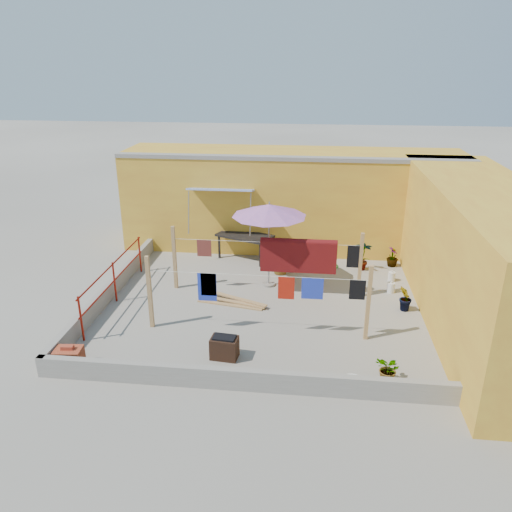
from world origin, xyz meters
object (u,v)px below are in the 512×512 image
patio_umbrella (269,211)px  water_jug_b (391,287)px  outdoor_table (245,237)px  brazier (224,347)px  water_jug_a (392,276)px  green_hose (329,265)px  plant_back_a (281,260)px  white_basin (353,383)px  brick_stack (69,357)px

patio_umbrella → water_jug_b: size_ratio=7.51×
patio_umbrella → outdoor_table: size_ratio=1.27×
outdoor_table → brazier: size_ratio=3.17×
water_jug_a → green_hose: bearing=153.0°
water_jug_b → plant_back_a: size_ratio=0.38×
outdoor_table → water_jug_a: outdoor_table is taller
water_jug_a → water_jug_b: 0.78m
outdoor_table → plant_back_a: (1.23, -1.05, -0.30)m
green_hose → brazier: bearing=-113.7°
brazier → water_jug_a: size_ratio=1.91×
patio_umbrella → green_hose: bearing=42.0°
patio_umbrella → brazier: 4.29m
white_basin → plant_back_a: size_ratio=0.62×
outdoor_table → plant_back_a: size_ratio=2.26×
green_hose → water_jug_a: bearing=-27.0°
green_hose → plant_back_a: size_ratio=0.64×
outdoor_table → brick_stack: outdoor_table is taller
outdoor_table → brazier: (0.33, -5.73, -0.48)m
green_hose → plant_back_a: bearing=-154.8°
outdoor_table → green_hose: bearing=-7.9°
brick_stack → white_basin: 5.80m
brick_stack → water_jug_a: brick_stack is taller
water_jug_b → plant_back_a: plant_back_a is taller
patio_umbrella → green_hose: (1.74, 1.57, -2.15)m
brick_stack → outdoor_table: bearing=66.2°
white_basin → green_hose: (-0.31, 6.03, -0.01)m
plant_back_a → water_jug_a: bearing=-3.8°
white_basin → water_jug_a: (1.44, 5.14, 0.09)m
patio_umbrella → white_basin: size_ratio=4.61×
patio_umbrella → water_jug_a: (3.49, 0.68, -2.04)m
outdoor_table → white_basin: bearing=-65.0°
brick_stack → water_jug_a: size_ratio=1.86×
white_basin → water_jug_b: (1.31, 4.36, 0.09)m
water_jug_a → green_hose: 1.96m
brick_stack → water_jug_b: size_ratio=1.81×
brazier → green_hose: (2.35, 5.36, -0.21)m
brazier → white_basin: bearing=-14.2°
outdoor_table → white_basin: size_ratio=3.64×
white_basin → plant_back_a: (-1.75, 5.35, 0.38)m
brazier → plant_back_a: 4.77m
white_basin → green_hose: size_ratio=0.97×
brick_stack → white_basin: (5.80, 0.00, -0.16)m
patio_umbrella → plant_back_a: 2.00m
brick_stack → white_basin: brick_stack is taller
brazier → water_jug_a: bearing=47.5°
water_jug_a → water_jug_b: water_jug_b is taller
white_basin → water_jug_a: water_jug_a is taller
outdoor_table → plant_back_a: bearing=-40.5°
outdoor_table → water_jug_b: size_ratio=5.92×
brazier → green_hose: brazier is taller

